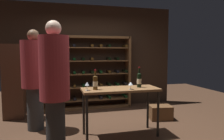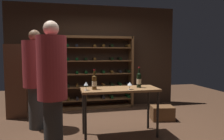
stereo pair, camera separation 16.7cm
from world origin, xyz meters
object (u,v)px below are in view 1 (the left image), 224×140
(person_guest_khaki, at_px, (34,75))
(wine_glass_stemmed_right, at_px, (131,84))
(wine_rack, at_px, (87,73))
(wine_crate, at_px, (160,112))
(display_cabinet, at_px, (14,82))
(wine_glass_stemmed_center, at_px, (87,84))
(wine_bottle_amber_reserve, at_px, (95,82))
(person_host_in_suit, at_px, (55,83))
(tasting_table, at_px, (120,94))
(wine_bottle_green_slim, at_px, (139,80))

(person_guest_khaki, distance_m, wine_glass_stemmed_right, 1.85)
(wine_rack, bearing_deg, wine_crate, -42.10)
(display_cabinet, distance_m, wine_glass_stemmed_center, 2.17)
(wine_bottle_amber_reserve, bearing_deg, wine_rack, 86.19)
(person_host_in_suit, bearing_deg, tasting_table, -29.23)
(tasting_table, bearing_deg, wine_glass_stemmed_right, -47.70)
(tasting_table, relative_size, wine_glass_stemmed_right, 10.49)
(wine_bottle_amber_reserve, bearing_deg, display_cabinet, 134.99)
(tasting_table, relative_size, wine_glass_stemmed_center, 9.49)
(person_guest_khaki, bearing_deg, wine_bottle_green_slim, 158.08)
(person_host_in_suit, distance_m, wine_glass_stemmed_right, 1.30)
(wine_rack, relative_size, wine_glass_stemmed_right, 18.03)
(wine_glass_stemmed_right, bearing_deg, person_host_in_suit, -164.77)
(wine_rack, xyz_separation_m, wine_crate, (1.46, -1.32, -0.80))
(person_guest_khaki, xyz_separation_m, person_host_in_suit, (0.39, -1.20, 0.01))
(wine_rack, bearing_deg, wine_glass_stemmed_center, -97.77)
(wine_rack, xyz_separation_m, person_guest_khaki, (-1.18, -1.26, 0.11))
(tasting_table, xyz_separation_m, person_guest_khaki, (-1.50, 0.71, 0.30))
(wine_glass_stemmed_center, bearing_deg, display_cabinet, 131.62)
(wine_glass_stemmed_center, bearing_deg, person_host_in_suit, -140.09)
(person_guest_khaki, height_order, wine_bottle_green_slim, person_guest_khaki)
(person_guest_khaki, relative_size, wine_crate, 4.01)
(person_guest_khaki, bearing_deg, wine_bottle_amber_reserve, 143.63)
(wine_glass_stemmed_right, relative_size, wine_glass_stemmed_center, 0.90)
(display_cabinet, xyz_separation_m, wine_glass_stemmed_center, (1.44, -1.62, 0.12))
(wine_rack, height_order, wine_crate, wine_rack)
(person_guest_khaki, height_order, display_cabinet, person_guest_khaki)
(person_host_in_suit, bearing_deg, wine_bottle_amber_reserve, -17.72)
(display_cabinet, xyz_separation_m, wine_bottle_amber_reserve, (1.58, -1.58, 0.15))
(person_guest_khaki, relative_size, wine_bottle_amber_reserve, 5.55)
(wine_glass_stemmed_right, height_order, wine_glass_stemmed_center, wine_glass_stemmed_center)
(wine_rack, distance_m, wine_bottle_green_slim, 2.07)
(wine_crate, height_order, wine_glass_stemmed_right, wine_glass_stemmed_right)
(person_guest_khaki, distance_m, wine_glass_stemmed_center, 1.19)
(person_guest_khaki, relative_size, wine_bottle_green_slim, 5.15)
(wine_crate, bearing_deg, wine_glass_stemmed_right, -141.61)
(wine_rack, xyz_separation_m, wine_bottle_green_slim, (0.68, -1.95, 0.05))
(wine_rack, bearing_deg, person_guest_khaki, -133.20)
(person_guest_khaki, xyz_separation_m, wine_glass_stemmed_right, (1.64, -0.86, -0.10))
(person_host_in_suit, xyz_separation_m, wine_glass_stemmed_center, (0.51, 0.43, -0.11))
(wine_crate, bearing_deg, person_guest_khaki, 178.63)
(wine_bottle_amber_reserve, bearing_deg, person_guest_khaki, 145.07)
(person_host_in_suit, distance_m, wine_bottle_amber_reserve, 0.81)
(person_host_in_suit, height_order, wine_crate, person_host_in_suit)
(person_host_in_suit, bearing_deg, person_guest_khaki, 55.13)
(person_host_in_suit, bearing_deg, wine_crate, -26.27)
(tasting_table, distance_m, person_guest_khaki, 1.69)
(tasting_table, distance_m, wine_glass_stemmed_center, 0.64)
(person_guest_khaki, distance_m, person_host_in_suit, 1.26)
(wine_crate, bearing_deg, wine_rack, 137.90)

